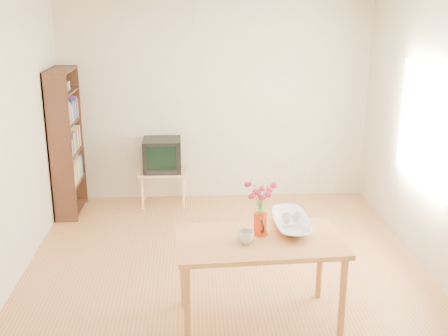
{
  "coord_description": "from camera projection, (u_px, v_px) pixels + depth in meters",
  "views": [
    {
      "loc": [
        -0.29,
        -4.97,
        2.64
      ],
      "look_at": [
        0.0,
        0.3,
        1.0
      ],
      "focal_mm": 45.0,
      "sensor_mm": 36.0,
      "label": 1
    }
  ],
  "objects": [
    {
      "name": "television",
      "position": [
        162.0,
        154.0,
        7.19
      ],
      "size": [
        0.49,
        0.46,
        0.42
      ],
      "rotation": [
        0.0,
        0.0,
        0.02
      ],
      "color": "black",
      "rests_on": "tv_stand"
    },
    {
      "name": "teacup_b",
      "position": [
        296.0,
        207.0,
        4.74
      ],
      "size": [
        0.09,
        0.09,
        0.07
      ],
      "primitive_type": "imported",
      "rotation": [
        0.0,
        0.0,
        1.98
      ],
      "color": "white",
      "rests_on": "bowl"
    },
    {
      "name": "bowl",
      "position": [
        292.0,
        203.0,
        4.71
      ],
      "size": [
        0.45,
        0.45,
        0.42
      ],
      "primitive_type": "imported",
      "rotation": [
        0.0,
        0.0,
        -0.01
      ],
      "color": "white",
      "rests_on": "table"
    },
    {
      "name": "teacup_a",
      "position": [
        287.0,
        208.0,
        4.72
      ],
      "size": [
        0.09,
        0.09,
        0.07
      ],
      "primitive_type": "imported",
      "rotation": [
        0.0,
        0.0,
        0.19
      ],
      "color": "white",
      "rests_on": "bowl"
    },
    {
      "name": "table",
      "position": [
        259.0,
        249.0,
        4.55
      ],
      "size": [
        1.38,
        0.84,
        0.75
      ],
      "rotation": [
        0.0,
        0.0,
        0.06
      ],
      "color": "#B9733F",
      "rests_on": "ground"
    },
    {
      "name": "room",
      "position": [
        229.0,
        146.0,
        5.16
      ],
      "size": [
        4.5,
        4.5,
        4.5
      ],
      "color": "#A46A3A",
      "rests_on": "ground"
    },
    {
      "name": "bookshelf",
      "position": [
        67.0,
        148.0,
        6.86
      ],
      "size": [
        0.28,
        0.7,
        1.8
      ],
      "color": "black",
      "rests_on": "ground"
    },
    {
      "name": "pitcher",
      "position": [
        260.0,
        225.0,
        4.59
      ],
      "size": [
        0.13,
        0.2,
        0.19
      ],
      "rotation": [
        0.0,
        0.0,
        0.1
      ],
      "color": "red",
      "rests_on": "table"
    },
    {
      "name": "tv_stand",
      "position": [
        163.0,
        176.0,
        7.26
      ],
      "size": [
        0.6,
        0.45,
        0.46
      ],
      "color": "tan",
      "rests_on": "ground"
    },
    {
      "name": "mug",
      "position": [
        246.0,
        237.0,
        4.44
      ],
      "size": [
        0.17,
        0.17,
        0.1
      ],
      "primitive_type": "imported",
      "rotation": [
        0.0,
        0.0,
        3.53
      ],
      "color": "white",
      "rests_on": "table"
    },
    {
      "name": "flowers",
      "position": [
        261.0,
        197.0,
        4.52
      ],
      "size": [
        0.21,
        0.21,
        0.3
      ],
      "primitive_type": null,
      "color": "#BC2C4D",
      "rests_on": "pitcher"
    }
  ]
}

